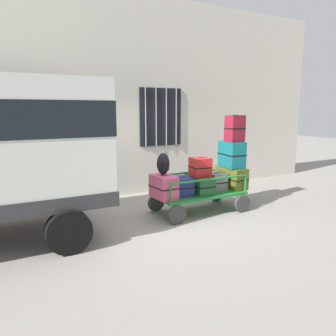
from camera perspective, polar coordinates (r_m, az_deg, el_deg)
ground_plane at (r=6.86m, az=0.80°, el=-8.43°), size 40.00×40.00×0.00m
building_wall at (r=8.54m, az=-6.50°, el=12.20°), size 12.00×0.38×5.00m
luggage_cart at (r=7.09m, az=5.48°, el=-4.96°), size 2.00×1.00×0.43m
cart_railing at (r=6.99m, az=5.53°, el=-1.78°), size 1.89×0.87×0.39m
suitcase_left_bottom at (r=6.55m, az=-0.77°, el=-3.30°), size 0.42×0.62×0.47m
suitcase_midleft_bottom at (r=6.78m, az=2.49°, el=-3.22°), size 0.40×0.49×0.39m
suitcase_center_bottom at (r=7.01m, az=5.56°, el=-2.86°), size 0.42×0.73×0.37m
suitcase_center_middle at (r=6.93m, az=5.67°, el=0.21°), size 0.42×0.43×0.40m
suitcase_midright_bottom at (r=7.25m, az=8.53°, el=-2.40°), size 0.39×0.35×0.39m
suitcase_right_bottom at (r=7.55m, az=11.00°, el=-1.65°), size 0.41×0.79×0.48m
suitcase_right_middle at (r=7.46m, az=11.12°, el=2.38°), size 0.43×0.64×0.59m
suitcase_right_top at (r=7.35m, az=11.64°, el=6.83°), size 0.38×0.31×0.58m
backpack at (r=6.51m, az=-0.84°, el=0.73°), size 0.27×0.22×0.44m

